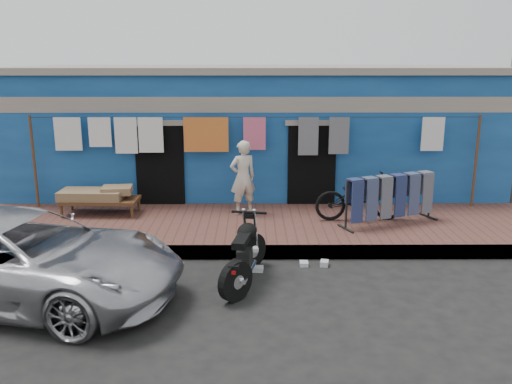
# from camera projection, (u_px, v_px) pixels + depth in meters

# --- Properties ---
(ground) EXTENTS (80.00, 80.00, 0.00)m
(ground) POSITION_uv_depth(u_px,v_px,m) (257.00, 295.00, 8.43)
(ground) COLOR black
(ground) RESTS_ON ground
(sidewalk) EXTENTS (28.00, 3.00, 0.25)m
(sidewalk) POSITION_uv_depth(u_px,v_px,m) (256.00, 228.00, 11.31)
(sidewalk) COLOR brown
(sidewalk) RESTS_ON ground
(curb) EXTENTS (28.00, 0.10, 0.25)m
(curb) POSITION_uv_depth(u_px,v_px,m) (256.00, 252.00, 9.90)
(curb) COLOR gray
(curb) RESTS_ON ground
(building) EXTENTS (12.20, 5.20, 3.36)m
(building) POSITION_uv_depth(u_px,v_px,m) (255.00, 129.00, 14.80)
(building) COLOR navy
(building) RESTS_ON ground
(clothesline) EXTENTS (10.06, 0.06, 2.10)m
(clothesline) POSITION_uv_depth(u_px,v_px,m) (223.00, 139.00, 12.11)
(clothesline) COLOR brown
(clothesline) RESTS_ON sidewalk
(car) EXTENTS (5.30, 3.23, 1.39)m
(car) POSITION_uv_depth(u_px,v_px,m) (21.00, 257.00, 8.09)
(car) COLOR silver
(car) RESTS_ON ground
(seated_person) EXTENTS (0.69, 0.59, 1.62)m
(seated_person) POSITION_uv_depth(u_px,v_px,m) (243.00, 177.00, 11.74)
(seated_person) COLOR beige
(seated_person) RESTS_ON sidewalk
(bicycle) EXTENTS (1.89, 0.74, 1.20)m
(bicycle) POSITION_uv_depth(u_px,v_px,m) (360.00, 192.00, 11.31)
(bicycle) COLOR black
(bicycle) RESTS_ON sidewalk
(motorcycle) EXTENTS (1.18, 1.89, 1.09)m
(motorcycle) POSITION_uv_depth(u_px,v_px,m) (244.00, 252.00, 8.73)
(motorcycle) COLOR black
(motorcycle) RESTS_ON ground
(charpoy) EXTENTS (1.77, 0.93, 0.58)m
(charpoy) POSITION_uv_depth(u_px,v_px,m) (101.00, 201.00, 11.82)
(charpoy) COLOR brown
(charpoy) RESTS_ON sidewalk
(jeans_rack) EXTENTS (2.51, 2.03, 1.05)m
(jeans_rack) POSITION_uv_depth(u_px,v_px,m) (390.00, 199.00, 11.08)
(jeans_rack) COLOR black
(jeans_rack) RESTS_ON sidewalk
(litter_a) EXTENTS (0.21, 0.17, 0.09)m
(litter_a) POSITION_uv_depth(u_px,v_px,m) (258.00, 269.00, 9.34)
(litter_a) COLOR silver
(litter_a) RESTS_ON ground
(litter_b) EXTENTS (0.18, 0.21, 0.09)m
(litter_b) POSITION_uv_depth(u_px,v_px,m) (324.00, 263.00, 9.59)
(litter_b) COLOR silver
(litter_b) RESTS_ON ground
(litter_c) EXTENTS (0.15, 0.19, 0.07)m
(litter_c) POSITION_uv_depth(u_px,v_px,m) (304.00, 264.00, 9.59)
(litter_c) COLOR silver
(litter_c) RESTS_ON ground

